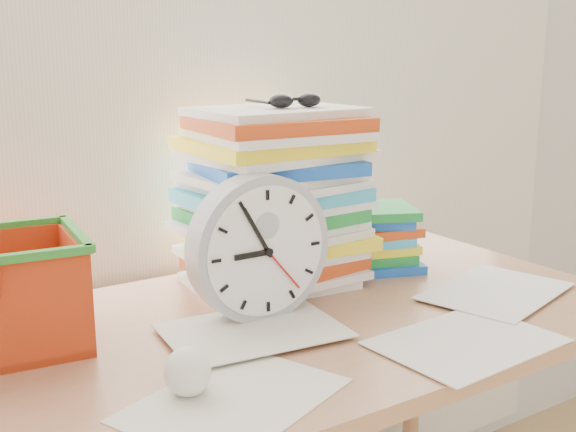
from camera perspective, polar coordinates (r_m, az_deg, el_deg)
curtain at (r=1.53m, az=-9.74°, el=15.81°), size 2.40×0.01×2.50m
desk at (r=1.31m, az=-1.83°, el=-11.55°), size 1.40×0.70×0.75m
paper_stack at (r=1.45m, az=-0.93°, el=1.44°), size 0.36×0.29×0.36m
clock at (r=1.27m, az=-2.31°, el=-2.53°), size 0.26×0.05×0.26m
sunglasses at (r=1.42m, az=0.57°, el=9.12°), size 0.14×0.12×0.03m
book_stack at (r=1.59m, az=6.52°, el=-1.71°), size 0.28×0.25×0.14m
crumpled_ball at (r=1.04m, az=-7.99°, el=-12.04°), size 0.07×0.07×0.07m
scattered_papers at (r=1.28m, az=-1.86°, el=-8.26°), size 1.26×0.42×0.02m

